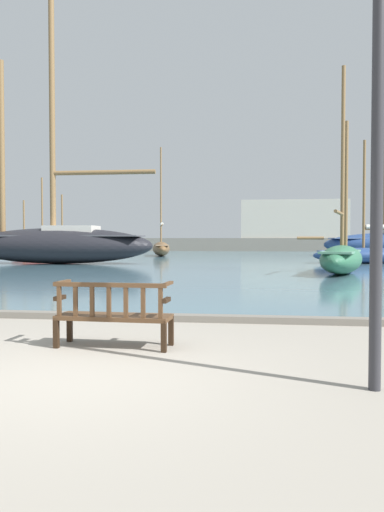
{
  "coord_description": "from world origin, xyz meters",
  "views": [
    {
      "loc": [
        2.06,
        -5.21,
        1.5
      ],
      "look_at": [
        0.03,
        10.0,
        1.0
      ],
      "focal_mm": 35.0,
      "sensor_mm": 36.0,
      "label": 1
    }
  ],
  "objects_px": {
    "park_bench": "(113,314)",
    "sailboat_outer_port": "(342,256)",
    "sailboat_far_starboard": "(366,254)",
    "sailboat_far_port": "(45,249)",
    "lamp_post": "(378,127)",
    "sailboat_mid_port": "(161,248)",
    "sailboat_nearest_port": "(58,241)"
  },
  "relations": [
    {
      "from": "park_bench",
      "to": "sailboat_nearest_port",
      "type": "relative_size",
      "value": 0.1
    },
    {
      "from": "sailboat_far_port",
      "to": "sailboat_far_starboard",
      "type": "height_order",
      "value": "sailboat_far_starboard"
    },
    {
      "from": "park_bench",
      "to": "sailboat_outer_port",
      "type": "relative_size",
      "value": 0.19
    },
    {
      "from": "sailboat_far_starboard",
      "to": "sailboat_far_port",
      "type": "bearing_deg",
      "value": 157.69
    },
    {
      "from": "lamp_post",
      "to": "sailboat_outer_port",
      "type": "bearing_deg",
      "value": 82.02
    },
    {
      "from": "sailboat_far_port",
      "to": "sailboat_outer_port",
      "type": "distance_m",
      "value": 29.24
    },
    {
      "from": "sailboat_outer_port",
      "to": "lamp_post",
      "type": "height_order",
      "value": "sailboat_outer_port"
    },
    {
      "from": "sailboat_far_starboard",
      "to": "sailboat_outer_port",
      "type": "height_order",
      "value": "sailboat_outer_port"
    },
    {
      "from": "sailboat_far_starboard",
      "to": "park_bench",
      "type": "bearing_deg",
      "value": -109.16
    },
    {
      "from": "sailboat_far_starboard",
      "to": "sailboat_outer_port",
      "type": "xyz_separation_m",
      "value": [
        -2.94,
        -9.35,
        0.15
      ]
    },
    {
      "from": "sailboat_far_starboard",
      "to": "sailboat_outer_port",
      "type": "distance_m",
      "value": 9.81
    },
    {
      "from": "sailboat_nearest_port",
      "to": "lamp_post",
      "type": "relative_size",
      "value": 3.65
    },
    {
      "from": "sailboat_outer_port",
      "to": "lamp_post",
      "type": "distance_m",
      "value": 16.63
    },
    {
      "from": "park_bench",
      "to": "sailboat_outer_port",
      "type": "height_order",
      "value": "sailboat_outer_port"
    },
    {
      "from": "sailboat_far_starboard",
      "to": "sailboat_nearest_port",
      "type": "distance_m",
      "value": 18.4
    },
    {
      "from": "sailboat_nearest_port",
      "to": "lamp_post",
      "type": "distance_m",
      "value": 26.46
    },
    {
      "from": "park_bench",
      "to": "sailboat_mid_port",
      "type": "height_order",
      "value": "sailboat_mid_port"
    },
    {
      "from": "sailboat_far_port",
      "to": "sailboat_far_starboard",
      "type": "bearing_deg",
      "value": -22.31
    },
    {
      "from": "sailboat_mid_port",
      "to": "lamp_post",
      "type": "relative_size",
      "value": 2.19
    },
    {
      "from": "sailboat_mid_port",
      "to": "sailboat_outer_port",
      "type": "bearing_deg",
      "value": -60.8
    },
    {
      "from": "sailboat_far_starboard",
      "to": "sailboat_nearest_port",
      "type": "relative_size",
      "value": 0.46
    },
    {
      "from": "park_bench",
      "to": "lamp_post",
      "type": "distance_m",
      "value": 4.13
    },
    {
      "from": "park_bench",
      "to": "sailboat_mid_port",
      "type": "distance_m",
      "value": 36.68
    },
    {
      "from": "sailboat_far_starboard",
      "to": "sailboat_mid_port",
      "type": "xyz_separation_m",
      "value": [
        -14.84,
        11.95,
        0.15
      ]
    },
    {
      "from": "sailboat_nearest_port",
      "to": "sailboat_mid_port",
      "type": "distance_m",
      "value": 15.03
    },
    {
      "from": "park_bench",
      "to": "sailboat_nearest_port",
      "type": "bearing_deg",
      "value": 114.53
    },
    {
      "from": "park_bench",
      "to": "sailboat_outer_port",
      "type": "distance_m",
      "value": 15.78
    },
    {
      "from": "sailboat_far_port",
      "to": "lamp_post",
      "type": "relative_size",
      "value": 1.56
    },
    {
      "from": "sailboat_far_starboard",
      "to": "sailboat_outer_port",
      "type": "relative_size",
      "value": 0.85
    },
    {
      "from": "sailboat_far_starboard",
      "to": "sailboat_nearest_port",
      "type": "xyz_separation_m",
      "value": [
        -18.19,
        -2.69,
        0.76
      ]
    },
    {
      "from": "park_bench",
      "to": "sailboat_nearest_port",
      "type": "xyz_separation_m",
      "value": [
        -9.8,
        21.47,
        0.95
      ]
    },
    {
      "from": "lamp_post",
      "to": "sailboat_far_starboard",
      "type": "bearing_deg",
      "value": 78.5
    }
  ]
}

